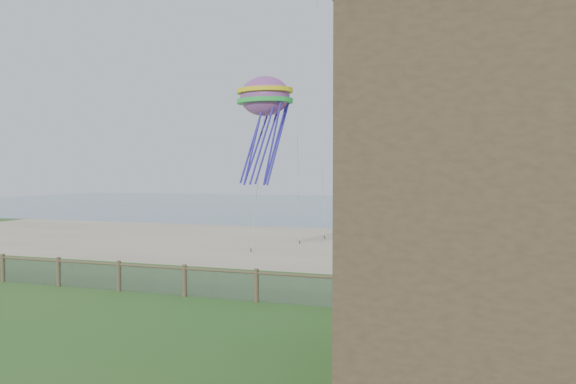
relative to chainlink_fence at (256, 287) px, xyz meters
name	(u,v)px	position (x,y,z in m)	size (l,w,h in m)	color
ground	(175,356)	(0.00, -6.00, -0.55)	(160.00, 160.00, 0.00)	#2C6221
sand_beach	(341,245)	(0.00, 16.00, -0.55)	(72.00, 20.00, 0.02)	tan
ocean	(399,206)	(0.00, 60.00, -0.55)	(160.00, 68.00, 0.02)	slate
chainlink_fence	(256,287)	(0.00, 0.00, 0.00)	(36.20, 0.20, 1.25)	brown
picnic_table	(495,318)	(8.22, -1.00, -0.19)	(1.70, 1.28, 0.72)	brown
octopus_kite	(265,127)	(-2.72, 8.50, 6.80)	(3.15, 2.22, 6.48)	#FF2838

